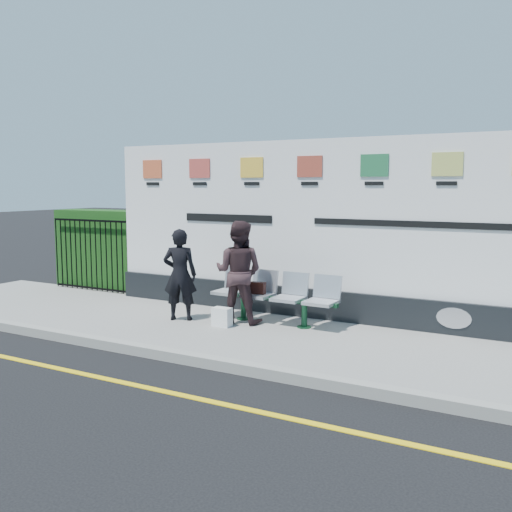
# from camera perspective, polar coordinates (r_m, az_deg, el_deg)

# --- Properties ---
(ground) EXTENTS (80.00, 80.00, 0.00)m
(ground) POSITION_cam_1_polar(r_m,az_deg,el_deg) (7.03, -11.44, -12.69)
(ground) COLOR black
(pavement) EXTENTS (14.00, 3.00, 0.12)m
(pavement) POSITION_cam_1_polar(r_m,az_deg,el_deg) (8.97, -1.03, -7.77)
(pavement) COLOR gray
(pavement) RESTS_ON ground
(kerb) EXTENTS (14.00, 0.18, 0.14)m
(kerb) POSITION_cam_1_polar(r_m,az_deg,el_deg) (7.75, -6.62, -10.15)
(kerb) COLOR gray
(kerb) RESTS_ON ground
(yellow_line) EXTENTS (14.00, 0.10, 0.01)m
(yellow_line) POSITION_cam_1_polar(r_m,az_deg,el_deg) (7.03, -11.44, -12.66)
(yellow_line) COLOR yellow
(yellow_line) RESTS_ON ground
(billboard) EXTENTS (8.00, 0.30, 3.00)m
(billboard) POSITION_cam_1_polar(r_m,az_deg,el_deg) (9.70, 5.49, 1.49)
(billboard) COLOR black
(billboard) RESTS_ON pavement
(hedge) EXTENTS (2.35, 0.70, 1.70)m
(hedge) POSITION_cam_1_polar(r_m,az_deg,el_deg) (12.95, -14.80, 0.69)
(hedge) COLOR #184414
(hedge) RESTS_ON pavement
(railing) EXTENTS (2.05, 0.06, 1.54)m
(railing) POSITION_cam_1_polar(r_m,az_deg,el_deg) (12.64, -16.18, 0.13)
(railing) COLOR black
(railing) RESTS_ON pavement
(bench) EXTENTS (2.17, 0.62, 0.46)m
(bench) POSITION_cam_1_polar(r_m,az_deg,el_deg) (9.33, 1.70, -5.35)
(bench) COLOR silver
(bench) RESTS_ON pavement
(woman_left) EXTENTS (0.66, 0.57, 1.53)m
(woman_left) POSITION_cam_1_polar(r_m,az_deg,el_deg) (9.56, -7.62, -1.86)
(woman_left) COLOR black
(woman_left) RESTS_ON pavement
(woman_right) EXTENTS (0.90, 0.75, 1.67)m
(woman_right) POSITION_cam_1_polar(r_m,az_deg,el_deg) (9.28, -1.74, -1.61)
(woman_right) COLOR #332124
(woman_right) RESTS_ON pavement
(handbag_brown) EXTENTS (0.25, 0.12, 0.20)m
(handbag_brown) POSITION_cam_1_polar(r_m,az_deg,el_deg) (9.40, 0.19, -3.21)
(handbag_brown) COLOR black
(handbag_brown) RESTS_ON bench
(carrier_bag_white) EXTENTS (0.30, 0.18, 0.30)m
(carrier_bag_white) POSITION_cam_1_polar(r_m,az_deg,el_deg) (9.16, -3.42, -6.11)
(carrier_bag_white) COLOR white
(carrier_bag_white) RESTS_ON pavement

